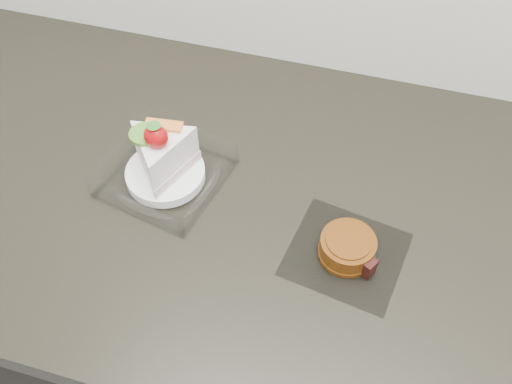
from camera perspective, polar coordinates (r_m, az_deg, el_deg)
name	(u,v)px	position (r m, az deg, el deg)	size (l,w,h in m)	color
counter	(333,347)	(1.21, 7.68, -15.14)	(2.04, 0.64, 0.90)	black
cake_tray	(164,164)	(0.84, -9.22, 2.74)	(0.19, 0.19, 0.13)	white
mooncake_wrap	(348,249)	(0.77, 9.17, -5.66)	(0.17, 0.16, 0.04)	white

